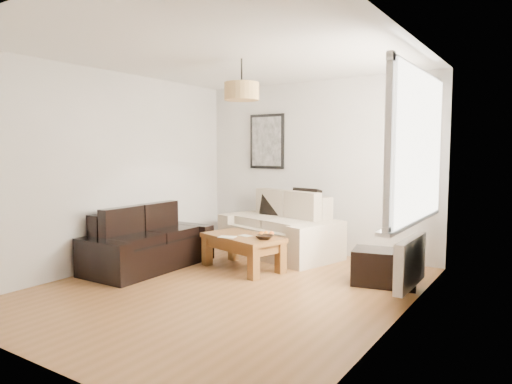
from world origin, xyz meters
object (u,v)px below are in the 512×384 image
Objects in this scene: coffee_table at (243,252)px; ottoman at (385,267)px; sofa_leather at (149,240)px; loveseat_cream at (279,225)px.

ottoman is (1.79, 0.32, -0.02)m from coffee_table.
sofa_leather is 1.26m from coffee_table.
loveseat_cream is 2.49× the size of ottoman.
coffee_table is 1.81m from ottoman.
loveseat_cream reaches higher than sofa_leather.
sofa_leather reaches higher than coffee_table.
sofa_leather is at bearing -107.99° from loveseat_cream.
loveseat_cream is 1.02× the size of sofa_leather.
coffee_table is at bearing -61.99° from sofa_leather.
coffee_table reaches higher than ottoman.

